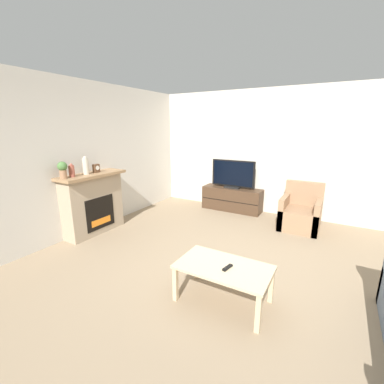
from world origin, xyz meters
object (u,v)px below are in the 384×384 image
object	(u,v)px
mantel_clock	(96,168)
potted_plant	(63,169)
armchair	(301,214)
tv_stand	(232,199)
fireplace	(93,203)
coffee_table	(224,270)
tv	(233,175)
remote	(228,268)
mantel_vase_centre_left	(86,166)
mantel_vase_left	(72,171)

from	to	relation	value
mantel_clock	potted_plant	distance (m)	0.65
armchair	tv_stand	bearing A→B (deg)	166.90
fireplace	mantel_clock	world-z (taller)	mantel_clock
mantel_clock	armchair	distance (m)	3.92
coffee_table	fireplace	bearing A→B (deg)	167.66
tv	coffee_table	bearing A→B (deg)	-70.17
mantel_clock	potted_plant	size ratio (longest dim) A/B	0.55
coffee_table	remote	distance (m)	0.09
fireplace	armchair	xyz separation A→B (m)	(3.26, 2.13, -0.28)
mantel_clock	potted_plant	bearing A→B (deg)	-90.07
fireplace	mantel_vase_centre_left	distance (m)	0.70
mantel_vase_centre_left	remote	distance (m)	3.04
mantel_vase_centre_left	coffee_table	bearing A→B (deg)	-10.62
mantel_vase_left	mantel_clock	world-z (taller)	mantel_vase_left
tv	armchair	bearing A→B (deg)	-13.03
fireplace	mantel_clock	bearing A→B (deg)	81.84
coffee_table	mantel_vase_centre_left	bearing A→B (deg)	169.38
mantel_clock	remote	bearing A→B (deg)	-15.00
mantel_clock	remote	world-z (taller)	mantel_clock
mantel_vase_left	tv	xyz separation A→B (m)	(1.70, 2.85, -0.38)
tv	mantel_clock	bearing A→B (deg)	-125.68
fireplace	coffee_table	world-z (taller)	fireplace
mantel_vase_left	fireplace	bearing A→B (deg)	92.62
mantel_vase_left	mantel_clock	xyz separation A→B (m)	(0.00, 0.49, -0.03)
armchair	remote	xyz separation A→B (m)	(-0.37, -2.78, 0.16)
mantel_vase_left	mantel_vase_centre_left	world-z (taller)	mantel_vase_centre_left
mantel_vase_centre_left	potted_plant	xyz separation A→B (m)	(-0.00, -0.43, 0.01)
mantel_vase_centre_left	armchair	size ratio (longest dim) A/B	0.36
mantel_vase_centre_left	mantel_clock	distance (m)	0.23
tv	fireplace	bearing A→B (deg)	-124.60
mantel_vase_centre_left	potted_plant	size ratio (longest dim) A/B	1.16
mantel_vase_centre_left	tv_stand	distance (m)	3.24
armchair	coffee_table	xyz separation A→B (m)	(-0.42, -2.75, 0.10)
coffee_table	armchair	bearing A→B (deg)	81.23
mantel_vase_centre_left	coffee_table	distance (m)	3.00
fireplace	tv_stand	size ratio (longest dim) A/B	0.89
coffee_table	potted_plant	bearing A→B (deg)	177.96
armchair	remote	distance (m)	2.81
mantel_vase_centre_left	mantel_clock	size ratio (longest dim) A/B	2.10
mantel_clock	armchair	xyz separation A→B (m)	(3.24, 2.01, -0.90)
mantel_clock	tv_stand	bearing A→B (deg)	54.35
fireplace	coffee_table	distance (m)	2.91
mantel_vase_left	coffee_table	size ratio (longest dim) A/B	0.22
tv	armchair	xyz separation A→B (m)	(1.54, -0.36, -0.55)
tv	coffee_table	distance (m)	3.33
fireplace	armchair	distance (m)	3.90
potted_plant	tv	size ratio (longest dim) A/B	0.27
tv	remote	size ratio (longest dim) A/B	6.55
fireplace	armchair	size ratio (longest dim) A/B	1.41
mantel_vase_left	mantel_vase_centre_left	bearing A→B (deg)	90.00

